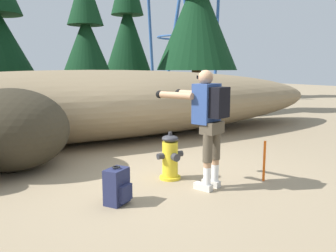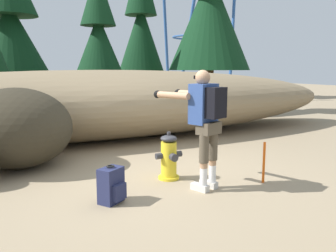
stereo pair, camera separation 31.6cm
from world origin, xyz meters
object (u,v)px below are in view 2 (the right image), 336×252
Objects in this scene: boulder_large at (17,128)px; spare_backpack at (111,186)px; fire_hydrant at (169,158)px; survey_stake at (264,163)px; utility_worker at (204,115)px.

spare_backpack is at bearing -67.32° from boulder_large.
fire_hydrant is 0.38× the size of boulder_large.
fire_hydrant is at bearing -40.43° from boulder_large.
survey_stake is at bearing 50.17° from spare_backpack.
utility_worker is at bearing -68.37° from fire_hydrant.
fire_hydrant is at bearing 0.15° from utility_worker.
spare_backpack is at bearing 174.41° from survey_stake.
fire_hydrant is 1.52× the size of spare_backpack.
survey_stake is at bearing -33.31° from fire_hydrant.
fire_hydrant is 0.94m from utility_worker.
boulder_large is at bearing 142.03° from survey_stake.
boulder_large reaches higher than survey_stake.
utility_worker is 3.44× the size of spare_backpack.
survey_stake is (2.20, -0.22, 0.08)m from spare_backpack.
utility_worker reaches higher than boulder_large.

